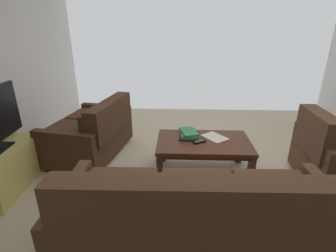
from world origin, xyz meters
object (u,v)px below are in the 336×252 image
(coffee_table, at_px, (203,146))
(book_stack, at_px, (189,134))
(tv_stand, at_px, (3,169))
(loose_magazine, at_px, (215,137))
(tv_remote, at_px, (199,142))
(loveseat_near, at_px, (93,132))
(sofa_main, at_px, (199,220))

(coffee_table, distance_m, book_stack, 0.24)
(coffee_table, bearing_deg, tv_stand, 9.75)
(coffee_table, bearing_deg, loose_magazine, -144.57)
(tv_remote, bearing_deg, loveseat_near, -19.32)
(loveseat_near, relative_size, book_stack, 4.01)
(tv_remote, bearing_deg, loose_magazine, -141.90)
(book_stack, xyz_separation_m, tv_remote, (-0.12, 0.18, -0.02))
(tv_stand, bearing_deg, coffee_table, -170.25)
(sofa_main, distance_m, book_stack, 1.37)
(coffee_table, bearing_deg, loveseat_near, -16.79)
(sofa_main, relative_size, tv_remote, 12.76)
(tv_stand, distance_m, loose_magazine, 2.42)
(tv_remote, bearing_deg, tv_stand, 8.63)
(book_stack, bearing_deg, tv_stand, 13.91)
(coffee_table, distance_m, tv_remote, 0.11)
(tv_remote, bearing_deg, sofa_main, 85.65)
(book_stack, relative_size, loose_magazine, 1.15)
(loose_magazine, bearing_deg, tv_stand, -26.52)
(sofa_main, xyz_separation_m, loveseat_near, (1.33, -1.68, -0.03))
(sofa_main, distance_m, tv_stand, 2.25)
(coffee_table, xyz_separation_m, tv_stand, (2.22, 0.38, -0.14))
(loveseat_near, distance_m, tv_stand, 1.12)
(loveseat_near, bearing_deg, loose_magazine, 167.98)
(book_stack, distance_m, tv_remote, 0.22)
(sofa_main, bearing_deg, loose_magazine, -102.04)
(tv_remote, height_order, loose_magazine, tv_remote)
(loveseat_near, xyz_separation_m, tv_stand, (0.75, 0.83, -0.11))
(coffee_table, xyz_separation_m, tv_remote, (0.05, 0.05, 0.08))
(sofa_main, xyz_separation_m, book_stack, (0.03, -1.36, 0.10))
(coffee_table, xyz_separation_m, book_stack, (0.17, -0.13, 0.10))
(sofa_main, distance_m, coffee_table, 1.25)
(coffee_table, height_order, tv_stand, tv_stand)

